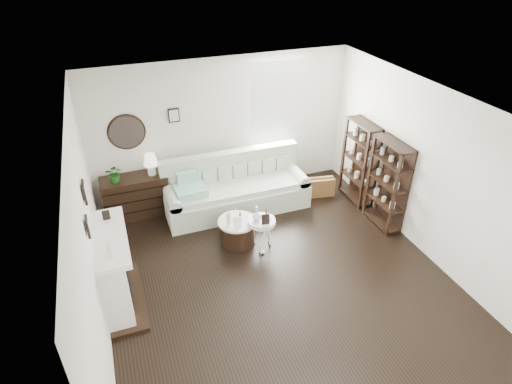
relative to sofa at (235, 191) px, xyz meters
name	(u,v)px	position (x,y,z in m)	size (l,w,h in m)	color
room	(260,112)	(0.72, 0.62, 1.25)	(5.50, 5.50, 5.50)	black
fireplace	(114,272)	(-2.33, -1.78, 0.20)	(0.50, 1.40, 1.84)	white
shelf_unit_far	(359,162)	(2.32, -0.53, 0.46)	(0.30, 0.80, 1.60)	black
shelf_unit_near	(387,184)	(2.32, -1.43, 0.46)	(0.30, 0.80, 1.60)	black
sofa	(235,191)	(0.00, 0.00, 0.00)	(2.68, 0.93, 1.04)	beige
quilt	(191,191)	(-0.88, -0.13, 0.26)	(0.55, 0.45, 0.14)	#238067
suitcase	(320,187)	(1.69, -0.21, -0.15)	(0.57, 0.19, 0.38)	brown
dresser	(136,196)	(-1.79, 0.39, 0.05)	(1.17, 0.50, 0.78)	black
table_lamp	(151,164)	(-1.45, 0.39, 0.64)	(0.26, 0.26, 0.41)	beige
potted_plant	(115,173)	(-2.09, 0.34, 0.60)	(0.30, 0.26, 0.33)	#1B5518
drum_table	(237,231)	(-0.32, -1.08, -0.12)	(0.64, 0.64, 0.45)	black
pedestal_table	(262,222)	(0.02, -1.34, 0.16)	(0.46, 0.46, 0.56)	white
eiffel_drum	(240,214)	(-0.25, -1.04, 0.19)	(0.10, 0.10, 0.17)	black
bottle_drum	(229,218)	(-0.48, -1.15, 0.24)	(0.07, 0.07, 0.28)	silver
card_frame_drum	(237,222)	(-0.36, -1.24, 0.19)	(0.14, 0.01, 0.18)	white
eiffel_ped	(266,213)	(0.11, -1.31, 0.30)	(0.10, 0.10, 0.18)	black
flask_ped	(257,214)	(-0.06, -1.32, 0.34)	(0.14, 0.14, 0.26)	silver
card_frame_ped	(266,219)	(0.04, -1.46, 0.30)	(0.13, 0.01, 0.17)	black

